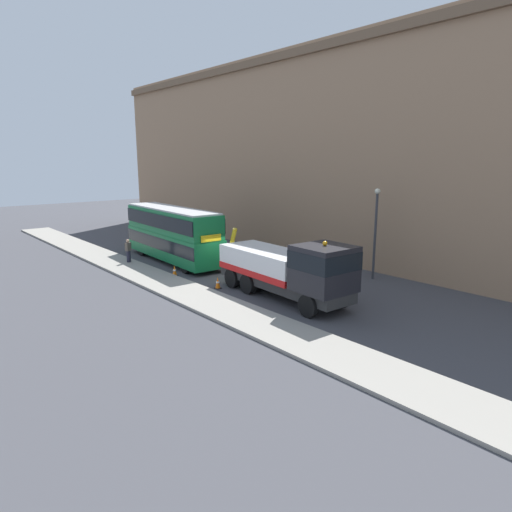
# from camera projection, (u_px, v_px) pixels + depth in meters

# --- Properties ---
(ground_plane) EXTENTS (120.00, 120.00, 0.00)m
(ground_plane) POSITION_uv_depth(u_px,v_px,m) (230.00, 277.00, 29.53)
(ground_plane) COLOR #424247
(near_kerb) EXTENTS (60.00, 2.80, 0.15)m
(near_kerb) POSITION_uv_depth(u_px,v_px,m) (174.00, 287.00, 26.85)
(near_kerb) COLOR gray
(near_kerb) RESTS_ON ground_plane
(building_facade) EXTENTS (60.00, 1.50, 16.00)m
(building_facade) POSITION_uv_depth(u_px,v_px,m) (324.00, 153.00, 33.50)
(building_facade) COLOR #9E7A5B
(building_facade) RESTS_ON ground_plane
(recovery_tow_truck) EXTENTS (10.20, 3.09, 3.67)m
(recovery_tow_truck) POSITION_uv_depth(u_px,v_px,m) (288.00, 268.00, 24.40)
(recovery_tow_truck) COLOR #2D2D2D
(recovery_tow_truck) RESTS_ON ground_plane
(double_decker_bus) EXTENTS (11.14, 3.10, 4.06)m
(double_decker_bus) POSITION_uv_depth(u_px,v_px,m) (172.00, 232.00, 33.59)
(double_decker_bus) COLOR #146B38
(double_decker_bus) RESTS_ON ground_plane
(pedestrian_onlooker) EXTENTS (0.39, 0.47, 1.71)m
(pedestrian_onlooker) POSITION_uv_depth(u_px,v_px,m) (128.00, 251.00, 32.92)
(pedestrian_onlooker) COLOR #232333
(pedestrian_onlooker) RESTS_ON near_kerb
(traffic_cone_near_bus) EXTENTS (0.36, 0.36, 0.72)m
(traffic_cone_near_bus) POSITION_uv_depth(u_px,v_px,m) (175.00, 271.00, 29.64)
(traffic_cone_near_bus) COLOR orange
(traffic_cone_near_bus) RESTS_ON ground_plane
(traffic_cone_midway) EXTENTS (0.36, 0.36, 0.72)m
(traffic_cone_midway) POSITION_uv_depth(u_px,v_px,m) (218.00, 283.00, 26.75)
(traffic_cone_midway) COLOR orange
(traffic_cone_midway) RESTS_ON ground_plane
(street_lamp) EXTENTS (0.36, 0.36, 5.83)m
(street_lamp) POSITION_uv_depth(u_px,v_px,m) (376.00, 226.00, 28.27)
(street_lamp) COLOR #38383D
(street_lamp) RESTS_ON ground_plane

